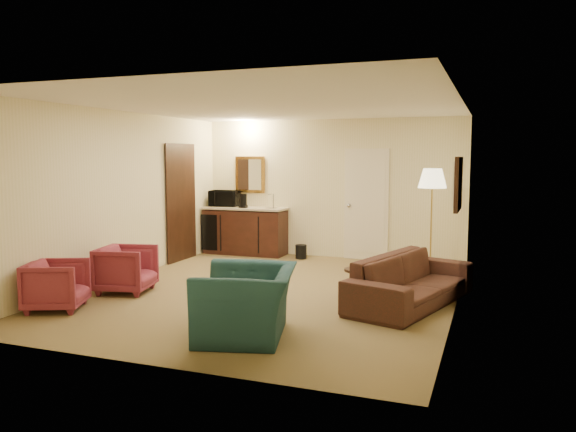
% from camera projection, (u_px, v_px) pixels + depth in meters
% --- Properties ---
extents(ground, '(6.00, 6.00, 0.00)m').
position_uv_depth(ground, '(271.00, 292.00, 7.93)').
color(ground, olive).
rests_on(ground, ground).
extents(room_walls, '(5.02, 6.01, 2.61)m').
position_uv_depth(room_walls, '(284.00, 169.00, 8.50)').
color(room_walls, '#F5E7B8').
rests_on(room_walls, ground).
extents(wetbar_cabinet, '(1.64, 0.58, 0.92)m').
position_uv_depth(wetbar_cabinet, '(245.00, 231.00, 10.99)').
color(wetbar_cabinet, '#3C1A13').
rests_on(wetbar_cabinet, ground).
extents(sofa, '(1.25, 2.27, 0.85)m').
position_uv_depth(sofa, '(411.00, 272.00, 7.19)').
color(sofa, black).
rests_on(sofa, ground).
extents(teal_armchair, '(0.99, 1.27, 0.98)m').
position_uv_depth(teal_armchair, '(247.00, 291.00, 5.91)').
color(teal_armchair, '#1B3F44').
rests_on(teal_armchair, ground).
extents(rose_chair_near, '(0.80, 0.83, 0.72)m').
position_uv_depth(rose_chair_near, '(126.00, 267.00, 7.87)').
color(rose_chair_near, maroon).
rests_on(rose_chair_near, ground).
extents(rose_chair_far, '(0.83, 0.85, 0.68)m').
position_uv_depth(rose_chair_far, '(57.00, 283.00, 6.96)').
color(rose_chair_far, maroon).
rests_on(rose_chair_far, ground).
extents(coffee_table, '(0.74, 0.50, 0.42)m').
position_uv_depth(coffee_table, '(371.00, 285.00, 7.40)').
color(coffee_table, black).
rests_on(coffee_table, ground).
extents(floor_lamp, '(0.58, 0.58, 1.72)m').
position_uv_depth(floor_lamp, '(431.00, 221.00, 9.08)').
color(floor_lamp, '#B3913B').
rests_on(floor_lamp, ground).
extents(waste_bin, '(0.26, 0.26, 0.26)m').
position_uv_depth(waste_bin, '(301.00, 252.00, 10.49)').
color(waste_bin, black).
rests_on(waste_bin, ground).
extents(microwave, '(0.60, 0.37, 0.38)m').
position_uv_depth(microwave, '(225.00, 197.00, 11.15)').
color(microwave, black).
rests_on(microwave, wetbar_cabinet).
extents(coffee_maker, '(0.16, 0.16, 0.27)m').
position_uv_depth(coffee_maker, '(243.00, 201.00, 10.81)').
color(coffee_maker, black).
rests_on(coffee_maker, wetbar_cabinet).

